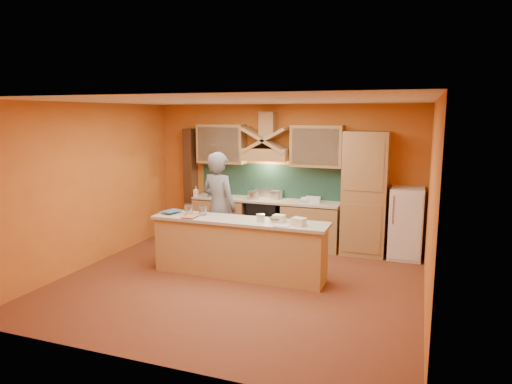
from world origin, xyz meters
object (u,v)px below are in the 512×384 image
(stove, at_px, (265,222))
(person, at_px, (219,208))
(fridge, at_px, (406,223))
(mixing_bowl, at_px, (277,219))
(kitchen_scale, at_px, (261,218))

(stove, bearing_deg, person, -106.54)
(fridge, relative_size, mixing_bowl, 5.09)
(kitchen_scale, bearing_deg, mixing_bowl, 9.53)
(fridge, height_order, person, person)
(fridge, relative_size, kitchen_scale, 11.25)
(mixing_bowl, bearing_deg, fridge, 44.23)
(kitchen_scale, height_order, mixing_bowl, kitchen_scale)
(person, height_order, mixing_bowl, person)
(kitchen_scale, distance_m, mixing_bowl, 0.27)
(mixing_bowl, bearing_deg, person, 158.63)
(mixing_bowl, bearing_deg, kitchen_scale, -158.18)
(fridge, xyz_separation_m, kitchen_scale, (-2.12, -1.92, 0.34))
(stove, relative_size, fridge, 0.69)
(fridge, relative_size, person, 0.66)
(stove, distance_m, person, 1.50)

